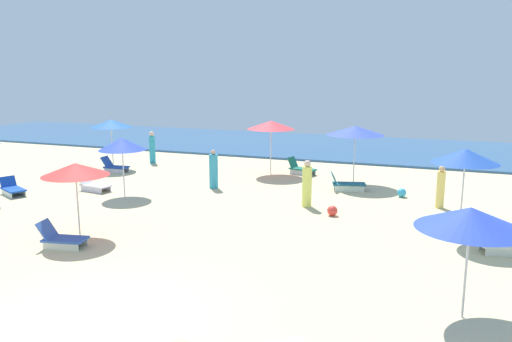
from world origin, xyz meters
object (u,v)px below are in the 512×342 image
(umbrella_1, at_px, (470,218))
(lounge_chair_5_0, at_px, (94,185))
(beachgoer_0, at_px, (441,188))
(beachgoer_3, at_px, (214,171))
(lounge_chair_7_1, at_px, (501,237))
(lounge_chair_8_0, at_px, (301,169))
(umbrella_3, at_px, (355,131))
(umbrella_7, at_px, (465,156))
(beach_ball_2, at_px, (62,175))
(lounge_chair_6_0, at_px, (61,238))
(umbrella_8, at_px, (271,125))
(beachgoer_1, at_px, (152,148))
(umbrella_4, at_px, (111,123))
(umbrella_6, at_px, (75,169))
(lounge_chair_3_0, at_px, (346,184))
(umbrella_5, at_px, (122,144))
(beachgoer_2, at_px, (307,185))
(lounge_chair_7_0, at_px, (499,244))
(lounge_chair_2_1, at_px, (12,189))
(beach_ball_0, at_px, (332,211))
(beach_ball_1, at_px, (402,193))
(lounge_chair_4_0, at_px, (114,167))

(umbrella_1, xyz_separation_m, lounge_chair_5_0, (-14.08, 6.45, -1.86))
(beachgoer_0, relative_size, beachgoer_3, 0.94)
(lounge_chair_7_1, relative_size, lounge_chair_8_0, 1.07)
(umbrella_3, distance_m, umbrella_7, 7.50)
(lounge_chair_8_0, height_order, beach_ball_2, lounge_chair_8_0)
(lounge_chair_6_0, relative_size, umbrella_8, 0.55)
(beachgoer_1, bearing_deg, umbrella_1, -102.65)
(umbrella_4, height_order, umbrella_6, umbrella_4)
(lounge_chair_3_0, height_order, umbrella_5, umbrella_5)
(beachgoer_1, distance_m, beachgoer_2, 11.53)
(lounge_chair_6_0, height_order, umbrella_8, umbrella_8)
(lounge_chair_7_0, distance_m, beachgoer_2, 6.84)
(beach_ball_2, bearing_deg, umbrella_5, -20.16)
(lounge_chair_6_0, xyz_separation_m, umbrella_7, (10.58, 4.74, 2.23))
(lounge_chair_3_0, bearing_deg, lounge_chair_2_1, 97.91)
(umbrella_1, xyz_separation_m, umbrella_5, (-12.41, 6.18, -0.01))
(beachgoer_2, relative_size, beach_ball_0, 4.84)
(umbrella_6, distance_m, beachgoer_2, 8.05)
(lounge_chair_7_1, bearing_deg, beachgoer_2, 94.81)
(lounge_chair_6_0, distance_m, beachgoer_3, 8.22)
(umbrella_5, xyz_separation_m, beach_ball_1, (10.38, 3.66, -1.91))
(lounge_chair_2_1, distance_m, umbrella_5, 4.89)
(lounge_chair_2_1, height_order, lounge_chair_6_0, lounge_chair_6_0)
(lounge_chair_2_1, bearing_deg, beachgoer_0, -50.48)
(beachgoer_2, bearing_deg, lounge_chair_5_0, -131.87)
(umbrella_3, bearing_deg, umbrella_4, -177.31)
(umbrella_7, relative_size, beach_ball_1, 7.76)
(umbrella_8, height_order, beach_ball_1, umbrella_8)
(umbrella_5, distance_m, umbrella_6, 5.03)
(beachgoer_1, xyz_separation_m, beachgoer_2, (10.04, -5.66, -0.00))
(beachgoer_2, bearing_deg, beach_ball_0, 6.47)
(umbrella_7, relative_size, beachgoer_0, 1.75)
(lounge_chair_7_0, height_order, beach_ball_1, lounge_chair_7_0)
(umbrella_4, relative_size, beachgoer_2, 1.44)
(lounge_chair_7_0, bearing_deg, umbrella_3, 21.73)
(lounge_chair_7_1, height_order, beach_ball_1, lounge_chair_7_1)
(umbrella_7, bearing_deg, beach_ball_1, 113.88)
(beachgoer_2, distance_m, beachgoer_3, 4.70)
(umbrella_1, height_order, beachgoer_2, umbrella_1)
(umbrella_5, xyz_separation_m, beach_ball_0, (8.37, 0.11, -1.91))
(lounge_chair_3_0, relative_size, beachgoer_1, 0.90)
(beachgoer_1, distance_m, beach_ball_0, 12.96)
(lounge_chair_3_0, xyz_separation_m, umbrella_7, (4.30, -4.95, 2.22))
(lounge_chair_3_0, relative_size, beachgoer_2, 0.89)
(umbrella_5, bearing_deg, umbrella_4, 129.95)
(umbrella_1, xyz_separation_m, lounge_chair_6_0, (-10.57, 0.49, -1.83))
(beachgoer_3, relative_size, beach_ball_0, 4.60)
(lounge_chair_4_0, distance_m, beachgoer_0, 15.15)
(umbrella_7, bearing_deg, lounge_chair_6_0, -155.88)
(lounge_chair_3_0, bearing_deg, lounge_chair_4_0, 74.80)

